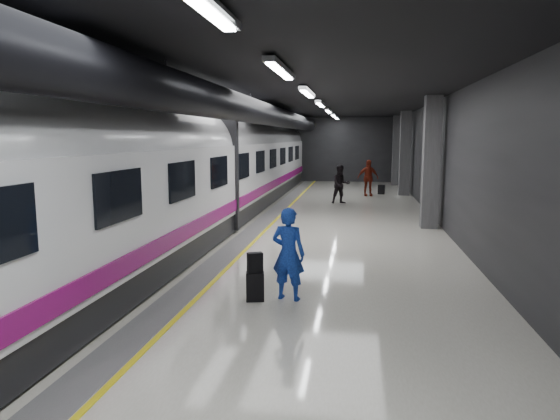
{
  "coord_description": "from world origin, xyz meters",
  "views": [
    {
      "loc": [
        2.11,
        -15.66,
        3.11
      ],
      "look_at": [
        0.05,
        -2.57,
        1.18
      ],
      "focal_mm": 32.0,
      "sensor_mm": 36.0,
      "label": 1
    }
  ],
  "objects": [
    {
      "name": "suitcase_far",
      "position": [
        3.38,
        12.23,
        0.26
      ],
      "size": [
        0.39,
        0.3,
        0.52
      ],
      "primitive_type": "cube",
      "rotation": [
        0.0,
        0.0,
        -0.22
      ],
      "color": "black",
      "rests_on": "ground"
    },
    {
      "name": "traveler_far_b",
      "position": [
        2.62,
        11.3,
        0.97
      ],
      "size": [
        1.21,
        0.7,
        1.93
      ],
      "primitive_type": "imported",
      "rotation": [
        0.0,
        0.0,
        0.22
      ],
      "color": "maroon",
      "rests_on": "ground"
    },
    {
      "name": "platform_hall",
      "position": [
        -0.29,
        0.96,
        3.54
      ],
      "size": [
        10.02,
        40.02,
        4.51
      ],
      "color": "black",
      "rests_on": "ground"
    },
    {
      "name": "traveler_main",
      "position": [
        0.82,
        -6.42,
        0.9
      ],
      "size": [
        0.73,
        0.56,
        1.8
      ],
      "primitive_type": "imported",
      "rotation": [
        0.0,
        0.0,
        2.93
      ],
      "color": "blue",
      "rests_on": "ground"
    },
    {
      "name": "suitcase_main",
      "position": [
        0.2,
        -6.61,
        0.28
      ],
      "size": [
        0.38,
        0.28,
        0.56
      ],
      "primitive_type": "cube",
      "rotation": [
        0.0,
        0.0,
        0.21
      ],
      "color": "black",
      "rests_on": "ground"
    },
    {
      "name": "train",
      "position": [
        -3.25,
        -0.0,
        2.07
      ],
      "size": [
        3.05,
        38.0,
        4.05
      ],
      "color": "black",
      "rests_on": "ground"
    },
    {
      "name": "ground",
      "position": [
        0.0,
        0.0,
        0.0
      ],
      "size": [
        40.0,
        40.0,
        0.0
      ],
      "primitive_type": "plane",
      "color": "silver",
      "rests_on": "ground"
    },
    {
      "name": "traveler_far_a",
      "position": [
        1.3,
        7.94,
        0.91
      ],
      "size": [
        1.06,
        0.93,
        1.82
      ],
      "primitive_type": "imported",
      "rotation": [
        0.0,
        0.0,
        0.32
      ],
      "color": "black",
      "rests_on": "ground"
    },
    {
      "name": "shoulder_bag",
      "position": [
        0.2,
        -6.61,
        0.75
      ],
      "size": [
        0.33,
        0.27,
        0.38
      ],
      "primitive_type": "cube",
      "rotation": [
        0.0,
        0.0,
        0.47
      ],
      "color": "black",
      "rests_on": "suitcase_main"
    }
  ]
}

